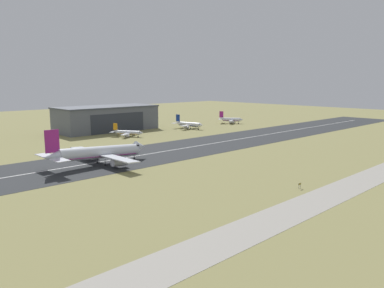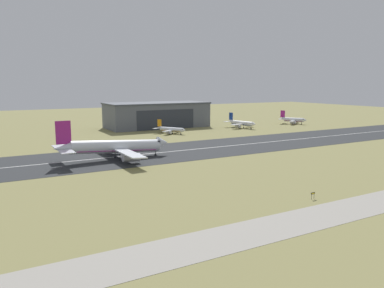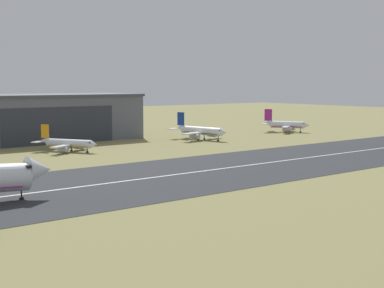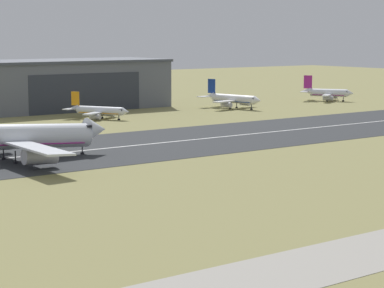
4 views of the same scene
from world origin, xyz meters
The scene contains 7 objects.
ground_plane centered at (0.00, 54.50, 0.00)m, with size 731.95×731.95×0.00m, color olive.
runway_strip centered at (0.00, 109.01, 0.03)m, with size 491.95×43.35×0.06m, color #2B2D30.
runway_centreline centered at (0.00, 109.01, 0.07)m, with size 442.76×0.70×0.01m, color silver.
hangar_building centered at (29.09, 196.77, 8.35)m, with size 67.85×29.63×16.67m.
airplane_parked_centre centered at (22.58, 161.93, 2.51)m, with size 17.58×20.26×8.02m.
airplane_parked_east centered at (75.74, 164.31, 3.24)m, with size 20.40×24.23×9.75m.
airplane_parked_far_east centered at (123.64, 166.41, 3.07)m, with size 19.07×20.17×9.63m.
Camera 3 is at (-45.49, 12.34, 20.62)m, focal length 50.00 mm.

